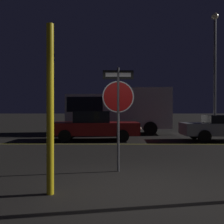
{
  "coord_description": "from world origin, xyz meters",
  "views": [
    {
      "loc": [
        -0.56,
        -4.62,
        1.5
      ],
      "look_at": [
        -0.62,
        3.34,
        1.46
      ],
      "focal_mm": 40.0,
      "sensor_mm": 36.0,
      "label": 1
    }
  ],
  "objects_px": {
    "yellow_pole_left": "(50,109)",
    "delivery_truck": "(117,109)",
    "street_lamp": "(215,60)",
    "passing_car_2": "(94,126)",
    "stop_sign": "(118,99)"
  },
  "relations": [
    {
      "from": "stop_sign",
      "to": "passing_car_2",
      "type": "relative_size",
      "value": 0.57
    },
    {
      "from": "stop_sign",
      "to": "passing_car_2",
      "type": "distance_m",
      "value": 6.7
    },
    {
      "from": "stop_sign",
      "to": "street_lamp",
      "type": "bearing_deg",
      "value": 54.99
    },
    {
      "from": "street_lamp",
      "to": "passing_car_2",
      "type": "bearing_deg",
      "value": -155.97
    },
    {
      "from": "delivery_truck",
      "to": "street_lamp",
      "type": "distance_m",
      "value": 6.99
    },
    {
      "from": "street_lamp",
      "to": "delivery_truck",
      "type": "bearing_deg",
      "value": 176.19
    },
    {
      "from": "stop_sign",
      "to": "passing_car_2",
      "type": "bearing_deg",
      "value": 97.41
    },
    {
      "from": "stop_sign",
      "to": "delivery_truck",
      "type": "relative_size",
      "value": 0.38
    },
    {
      "from": "passing_car_2",
      "to": "yellow_pole_left",
      "type": "bearing_deg",
      "value": -2.02
    },
    {
      "from": "yellow_pole_left",
      "to": "street_lamp",
      "type": "xyz_separation_m",
      "value": [
        7.61,
        11.54,
        3.22
      ]
    },
    {
      "from": "passing_car_2",
      "to": "delivery_truck",
      "type": "distance_m",
      "value": 4.03
    },
    {
      "from": "yellow_pole_left",
      "to": "delivery_truck",
      "type": "distance_m",
      "value": 12.04
    },
    {
      "from": "stop_sign",
      "to": "passing_car_2",
      "type": "xyz_separation_m",
      "value": [
        -1.1,
        6.52,
        -1.05
      ]
    },
    {
      "from": "yellow_pole_left",
      "to": "delivery_truck",
      "type": "height_order",
      "value": "yellow_pole_left"
    },
    {
      "from": "yellow_pole_left",
      "to": "passing_car_2",
      "type": "xyz_separation_m",
      "value": [
        0.15,
        8.22,
        -0.8
      ]
    }
  ]
}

